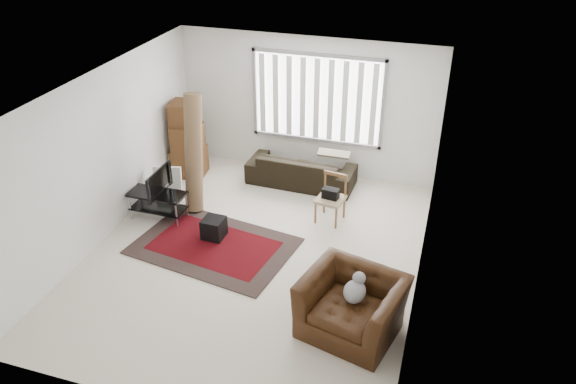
# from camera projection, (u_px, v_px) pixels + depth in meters

# --- Properties ---
(room) EXTENTS (6.00, 6.02, 2.71)m
(room) POSITION_uv_depth(u_px,v_px,m) (265.00, 140.00, 8.34)
(room) COLOR beige
(room) RESTS_ON ground
(persian_rug) EXTENTS (2.69, 2.00, 0.02)m
(persian_rug) POSITION_uv_depth(u_px,v_px,m) (214.00, 246.00, 9.01)
(persian_rug) COLOR black
(persian_rug) RESTS_ON ground
(tv_stand) EXTENTS (0.98, 0.44, 0.49)m
(tv_stand) POSITION_uv_depth(u_px,v_px,m) (158.00, 200.00, 9.59)
(tv_stand) COLOR black
(tv_stand) RESTS_ON ground
(tv) EXTENTS (0.10, 0.79, 0.45)m
(tv) POSITION_uv_depth(u_px,v_px,m) (155.00, 181.00, 9.40)
(tv) COLOR black
(tv) RESTS_ON tv_stand
(subwoofer) EXTENTS (0.35, 0.35, 0.34)m
(subwoofer) POSITION_uv_depth(u_px,v_px,m) (214.00, 228.00, 9.13)
(subwoofer) COLOR black
(subwoofer) RESTS_ON persian_rug
(moving_boxes) EXTENTS (0.67, 0.63, 1.50)m
(moving_boxes) POSITION_uv_depth(u_px,v_px,m) (188.00, 142.00, 10.81)
(moving_boxes) COLOR #56351B
(moving_boxes) RESTS_ON ground
(white_flatpack) EXTENTS (0.53, 0.28, 0.65)m
(white_flatpack) POSITION_uv_depth(u_px,v_px,m) (168.00, 183.00, 10.15)
(white_flatpack) COLOR silver
(white_flatpack) RESTS_ON ground
(rolled_rug) EXTENTS (0.40, 0.75, 2.07)m
(rolled_rug) POSITION_uv_depth(u_px,v_px,m) (194.00, 153.00, 9.62)
(rolled_rug) COLOR brown
(rolled_rug) RESTS_ON ground
(sofa) EXTENTS (2.06, 0.95, 0.78)m
(sofa) POSITION_uv_depth(u_px,v_px,m) (301.00, 165.00, 10.63)
(sofa) COLOR black
(sofa) RESTS_ON ground
(side_chair) EXTENTS (0.51, 0.51, 0.83)m
(side_chair) POSITION_uv_depth(u_px,v_px,m) (331.00, 196.00, 9.47)
(side_chair) COLOR #958062
(side_chair) RESTS_ON ground
(armchair) EXTENTS (1.46, 1.34, 0.91)m
(armchair) POSITION_uv_depth(u_px,v_px,m) (352.00, 302.00, 7.17)
(armchair) COLOR #351B0A
(armchair) RESTS_ON ground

